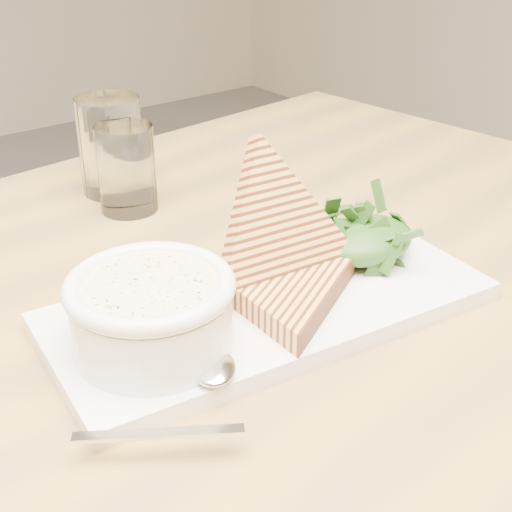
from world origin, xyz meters
TOP-DOWN VIEW (x-y plane):
  - table_top at (0.14, 0.03)m, footprint 1.35×0.97m
  - table_leg_br at (0.73, 0.40)m, footprint 0.06×0.06m
  - platter at (0.19, -0.01)m, footprint 0.41×0.22m
  - soup_bowl at (0.07, -0.02)m, footprint 0.13×0.13m
  - soup at (0.07, -0.02)m, footprint 0.11×0.11m
  - bowl_rim at (0.07, -0.02)m, footprint 0.13×0.13m
  - sandwich_flat at (0.20, -0.03)m, footprint 0.23×0.23m
  - sandwich_lean at (0.22, 0.01)m, footprint 0.18×0.17m
  - salad_base at (0.31, -0.01)m, footprint 0.10×0.08m
  - arugula_pile at (0.31, -0.01)m, footprint 0.11×0.10m
  - spoon_bowl at (0.09, -0.07)m, footprint 0.05×0.06m
  - spoon_handle at (0.02, -0.11)m, footprint 0.10×0.07m
  - glass_near at (0.20, 0.26)m, footprint 0.07×0.07m
  - glass_far at (0.22, 0.33)m, footprint 0.08×0.08m

SIDE VIEW (x-z plane):
  - table_leg_br at x=0.73m, z-range 0.00..0.74m
  - table_top at x=0.14m, z-range 0.74..0.78m
  - platter at x=0.19m, z-range 0.78..0.80m
  - spoon_handle at x=0.02m, z-range 0.80..0.80m
  - spoon_bowl at x=0.09m, z-range 0.80..0.81m
  - sandwich_flat at x=0.20m, z-range 0.80..0.82m
  - salad_base at x=0.31m, z-range 0.80..0.83m
  - soup_bowl at x=0.07m, z-range 0.80..0.85m
  - arugula_pile at x=0.31m, z-range 0.80..0.85m
  - glass_near at x=0.20m, z-range 0.78..0.88m
  - glass_far at x=0.22m, z-range 0.78..0.90m
  - sandwich_lean at x=0.22m, z-range 0.75..0.95m
  - soup at x=0.07m, z-range 0.85..0.86m
  - bowl_rim at x=0.07m, z-range 0.85..0.86m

